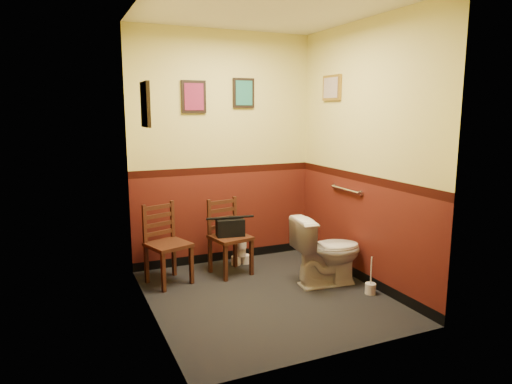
{
  "coord_description": "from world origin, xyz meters",
  "views": [
    {
      "loc": [
        -1.79,
        -3.84,
        1.8
      ],
      "look_at": [
        0.0,
        0.25,
        1.0
      ],
      "focal_mm": 32.0,
      "sensor_mm": 36.0,
      "label": 1
    }
  ],
  "objects": [
    {
      "name": "floor",
      "position": [
        0.0,
        0.0,
        0.0
      ],
      "size": [
        2.2,
        2.4,
        0.0
      ],
      "primitive_type": "cube",
      "color": "black",
      "rests_on": "ground"
    },
    {
      "name": "ceiling",
      "position": [
        0.0,
        0.0,
        2.7
      ],
      "size": [
        2.2,
        2.4,
        0.0
      ],
      "primitive_type": "cube",
      "rotation": [
        3.14,
        0.0,
        0.0
      ],
      "color": "silver",
      "rests_on": "ground"
    },
    {
      "name": "wall_back",
      "position": [
        0.0,
        1.2,
        1.35
      ],
      "size": [
        2.2,
        0.0,
        2.7
      ],
      "primitive_type": "cube",
      "rotation": [
        1.57,
        0.0,
        0.0
      ],
      "color": "#511811",
      "rests_on": "ground"
    },
    {
      "name": "wall_front",
      "position": [
        0.0,
        -1.2,
        1.35
      ],
      "size": [
        2.2,
        0.0,
        2.7
      ],
      "primitive_type": "cube",
      "rotation": [
        -1.57,
        0.0,
        0.0
      ],
      "color": "#511811",
      "rests_on": "ground"
    },
    {
      "name": "wall_left",
      "position": [
        -1.1,
        0.0,
        1.35
      ],
      "size": [
        0.0,
        2.4,
        2.7
      ],
      "primitive_type": "cube",
      "rotation": [
        1.57,
        0.0,
        1.57
      ],
      "color": "#511811",
      "rests_on": "ground"
    },
    {
      "name": "wall_right",
      "position": [
        1.1,
        0.0,
        1.35
      ],
      "size": [
        0.0,
        2.4,
        2.7
      ],
      "primitive_type": "cube",
      "rotation": [
        1.57,
        0.0,
        -1.57
      ],
      "color": "#511811",
      "rests_on": "ground"
    },
    {
      "name": "grab_bar",
      "position": [
        1.07,
        0.25,
        0.95
      ],
      "size": [
        0.05,
        0.56,
        0.06
      ],
      "color": "silver",
      "rests_on": "wall_right"
    },
    {
      "name": "framed_print_back_a",
      "position": [
        -0.35,
        1.18,
        1.95
      ],
      "size": [
        0.28,
        0.04,
        0.36
      ],
      "color": "black",
      "rests_on": "wall_back"
    },
    {
      "name": "framed_print_back_b",
      "position": [
        0.25,
        1.18,
        2.0
      ],
      "size": [
        0.26,
        0.04,
        0.34
      ],
      "color": "black",
      "rests_on": "wall_back"
    },
    {
      "name": "framed_print_left",
      "position": [
        -1.08,
        0.1,
        1.85
      ],
      "size": [
        0.04,
        0.3,
        0.38
      ],
      "color": "black",
      "rests_on": "wall_left"
    },
    {
      "name": "framed_print_right",
      "position": [
        1.08,
        0.6,
        2.05
      ],
      "size": [
        0.04,
        0.34,
        0.28
      ],
      "color": "olive",
      "rests_on": "wall_right"
    },
    {
      "name": "toilet",
      "position": [
        0.72,
        0.04,
        0.36
      ],
      "size": [
        0.77,
        0.48,
        0.72
      ],
      "primitive_type": "imported",
      "rotation": [
        0.0,
        0.0,
        1.48
      ],
      "color": "white",
      "rests_on": "floor"
    },
    {
      "name": "toilet_brush",
      "position": [
        0.97,
        -0.37,
        0.06
      ],
      "size": [
        0.11,
        0.11,
        0.38
      ],
      "color": "silver",
      "rests_on": "floor"
    },
    {
      "name": "chair_left",
      "position": [
        -0.81,
        0.75,
        0.42
      ],
      "size": [
        0.5,
        0.5,
        0.84
      ],
      "rotation": [
        0.0,
        0.0,
        0.33
      ],
      "color": "#4B2516",
      "rests_on": "floor"
    },
    {
      "name": "chair_right",
      "position": [
        -0.11,
        0.76,
        0.42
      ],
      "size": [
        0.46,
        0.46,
        0.83
      ],
      "rotation": [
        0.0,
        0.0,
        0.2
      ],
      "color": "#4B2516",
      "rests_on": "floor"
    },
    {
      "name": "handbag",
      "position": [
        -0.1,
        0.73,
        0.53
      ],
      "size": [
        0.32,
        0.19,
        0.22
      ],
      "rotation": [
        0.0,
        0.0,
        -0.14
      ],
      "color": "black",
      "rests_on": "chair_right"
    },
    {
      "name": "tp_stack",
      "position": [
        0.12,
        0.97,
        0.13
      ],
      "size": [
        0.24,
        0.14,
        0.31
      ],
      "color": "silver",
      "rests_on": "floor"
    }
  ]
}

